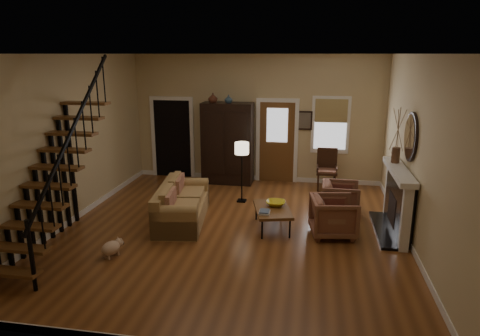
% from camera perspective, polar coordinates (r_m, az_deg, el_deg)
% --- Properties ---
extents(room, '(7.00, 7.33, 3.30)m').
position_cam_1_polar(room, '(9.63, -1.64, 4.25)').
color(room, brown).
rests_on(room, ground).
extents(staircase, '(0.94, 2.80, 3.20)m').
position_cam_1_polar(staircase, '(7.71, -23.93, 0.95)').
color(staircase, brown).
rests_on(staircase, ground).
extents(fireplace, '(0.33, 1.95, 2.30)m').
position_cam_1_polar(fireplace, '(8.57, 20.53, -3.38)').
color(fireplace, black).
rests_on(fireplace, ground).
extents(armoire, '(1.30, 0.60, 2.10)m').
position_cam_1_polar(armoire, '(11.11, -1.65, 3.30)').
color(armoire, black).
rests_on(armoire, ground).
extents(vase_a, '(0.24, 0.24, 0.25)m').
position_cam_1_polar(vase_a, '(10.91, -3.63, 9.31)').
color(vase_a, '#4C2619').
rests_on(vase_a, armoire).
extents(vase_b, '(0.20, 0.20, 0.21)m').
position_cam_1_polar(vase_b, '(10.82, -1.54, 9.19)').
color(vase_b, '#334C60').
rests_on(vase_b, armoire).
extents(sofa, '(1.12, 2.09, 0.74)m').
position_cam_1_polar(sofa, '(8.73, -7.72, -4.73)').
color(sofa, '#A07D49').
rests_on(sofa, ground).
extents(coffee_table, '(0.89, 1.22, 0.42)m').
position_cam_1_polar(coffee_table, '(8.38, 4.31, -6.68)').
color(coffee_table, brown).
rests_on(coffee_table, ground).
extents(bowl, '(0.38, 0.38, 0.09)m').
position_cam_1_polar(bowl, '(8.42, 4.79, -4.70)').
color(bowl, gold).
rests_on(bowl, coffee_table).
extents(books, '(0.20, 0.28, 0.05)m').
position_cam_1_polar(books, '(8.03, 3.28, -5.85)').
color(books, beige).
rests_on(books, coffee_table).
extents(armchair_left, '(0.93, 0.91, 0.75)m').
position_cam_1_polar(armchair_left, '(8.18, 12.36, -6.33)').
color(armchair_left, brown).
rests_on(armchair_left, ground).
extents(armchair_right, '(0.80, 0.78, 0.70)m').
position_cam_1_polar(armchair_right, '(9.25, 13.24, -4.00)').
color(armchair_right, brown).
rests_on(armchair_right, ground).
extents(floor_lamp, '(0.33, 0.33, 1.39)m').
position_cam_1_polar(floor_lamp, '(9.69, 0.24, -0.59)').
color(floor_lamp, black).
rests_on(floor_lamp, ground).
extents(side_chair, '(0.54, 0.54, 1.02)m').
position_cam_1_polar(side_chair, '(10.83, 11.50, -0.24)').
color(side_chair, '#321C10').
rests_on(side_chair, ground).
extents(dog, '(0.37, 0.45, 0.29)m').
position_cam_1_polar(dog, '(7.58, -16.84, -10.30)').
color(dog, beige).
rests_on(dog, ground).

